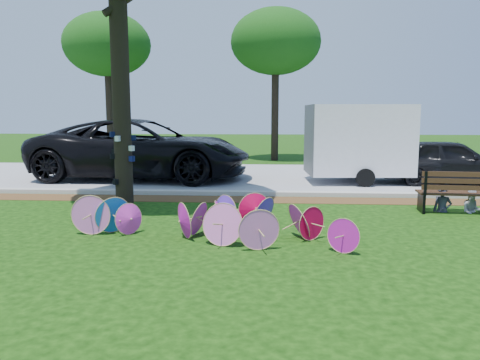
# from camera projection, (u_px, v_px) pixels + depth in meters

# --- Properties ---
(ground) EXTENTS (90.00, 90.00, 0.00)m
(ground) POSITION_uv_depth(u_px,v_px,m) (205.00, 245.00, 8.37)
(ground) COLOR black
(ground) RESTS_ON ground
(mulch_strip) EXTENTS (90.00, 1.00, 0.01)m
(mulch_strip) POSITION_uv_depth(u_px,v_px,m) (228.00, 199.00, 12.82)
(mulch_strip) COLOR #472D16
(mulch_strip) RESTS_ON ground
(curb) EXTENTS (90.00, 0.30, 0.12)m
(curb) POSITION_uv_depth(u_px,v_px,m) (230.00, 193.00, 13.50)
(curb) COLOR #B7B5AD
(curb) RESTS_ON ground
(street) EXTENTS (90.00, 8.00, 0.01)m
(street) POSITION_uv_depth(u_px,v_px,m) (239.00, 176.00, 17.61)
(street) COLOR gray
(street) RESTS_ON ground
(parasol_pile) EXTENTS (5.40, 2.23, 0.79)m
(parasol_pile) POSITION_uv_depth(u_px,v_px,m) (215.00, 218.00, 8.94)
(parasol_pile) COLOR #C20435
(parasol_pile) RESTS_ON ground
(black_van) EXTENTS (7.90, 4.02, 2.14)m
(black_van) POSITION_uv_depth(u_px,v_px,m) (142.00, 149.00, 16.72)
(black_van) COLOR black
(black_van) RESTS_ON ground
(dark_pickup) EXTENTS (4.62, 2.33, 1.51)m
(dark_pickup) POSITION_uv_depth(u_px,v_px,m) (449.00, 162.00, 15.49)
(dark_pickup) COLOR black
(dark_pickup) RESTS_ON ground
(cargo_trailer) EXTENTS (3.44, 2.29, 2.93)m
(cargo_trailer) POSITION_uv_depth(u_px,v_px,m) (358.00, 140.00, 15.81)
(cargo_trailer) COLOR white
(cargo_trailer) RESTS_ON ground
(park_bench) EXTENTS (1.97, 0.88, 1.00)m
(park_bench) POSITION_uv_depth(u_px,v_px,m) (459.00, 192.00, 11.06)
(park_bench) COLOR black
(park_bench) RESTS_ON ground
(person_left) EXTENTS (0.48, 0.36, 1.17)m
(person_left) POSITION_uv_depth(u_px,v_px,m) (443.00, 188.00, 11.12)
(person_left) COLOR #36394A
(person_left) RESTS_ON ground
(person_right) EXTENTS (0.57, 0.48, 1.05)m
(person_right) POSITION_uv_depth(u_px,v_px,m) (474.00, 190.00, 11.08)
(person_right) COLOR #B2B2BB
(person_right) RESTS_ON ground
(bg_trees) EXTENTS (24.68, 7.18, 7.40)m
(bg_trees) POSITION_uv_depth(u_px,v_px,m) (299.00, 40.00, 22.00)
(bg_trees) COLOR black
(bg_trees) RESTS_ON ground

